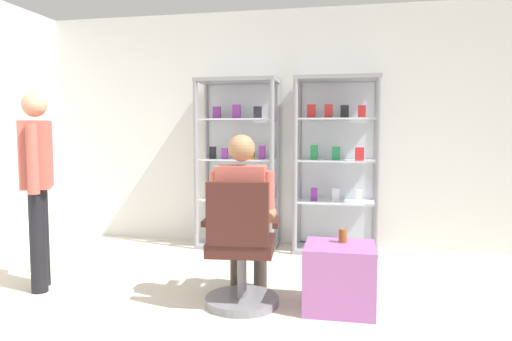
{
  "coord_description": "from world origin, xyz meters",
  "views": [
    {
      "loc": [
        0.68,
        -2.38,
        1.31
      ],
      "look_at": [
        -0.05,
        1.26,
        1.0
      ],
      "focal_mm": 32.58,
      "sensor_mm": 36.0,
      "label": 1
    }
  ],
  "objects": [
    {
      "name": "storage_crate",
      "position": [
        0.63,
        1.02,
        0.24
      ],
      "size": [
        0.51,
        0.47,
        0.48
      ],
      "primitive_type": "cube",
      "color": "#9E599E",
      "rests_on": "ground"
    },
    {
      "name": "tea_glass",
      "position": [
        0.65,
        1.1,
        0.53
      ],
      "size": [
        0.06,
        0.06,
        0.1
      ],
      "primitive_type": "cylinder",
      "color": "brown",
      "rests_on": "storage_crate"
    },
    {
      "name": "office_chair",
      "position": [
        -0.09,
        0.9,
        0.39
      ],
      "size": [
        0.58,
        0.56,
        0.96
      ],
      "color": "slate",
      "rests_on": "ground"
    },
    {
      "name": "seated_shopkeeper",
      "position": [
        -0.11,
        1.07,
        0.71
      ],
      "size": [
        0.51,
        0.59,
        1.29
      ],
      "color": "#3F382D",
      "rests_on": "ground"
    },
    {
      "name": "display_cabinet_left",
      "position": [
        -0.55,
        2.76,
        0.96
      ],
      "size": [
        0.9,
        0.45,
        1.9
      ],
      "color": "gray",
      "rests_on": "ground"
    },
    {
      "name": "display_cabinet_right",
      "position": [
        0.55,
        2.76,
        0.97
      ],
      "size": [
        0.9,
        0.45,
        1.9
      ],
      "color": "gray",
      "rests_on": "ground"
    },
    {
      "name": "standing_customer",
      "position": [
        -1.83,
        0.99,
        0.93
      ],
      "size": [
        0.37,
        0.47,
        1.63
      ],
      "color": "black",
      "rests_on": "ground"
    },
    {
      "name": "back_wall",
      "position": [
        0.0,
        3.0,
        1.35
      ],
      "size": [
        6.0,
        0.1,
        2.7
      ],
      "primitive_type": "cube",
      "color": "silver",
      "rests_on": "ground"
    }
  ]
}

